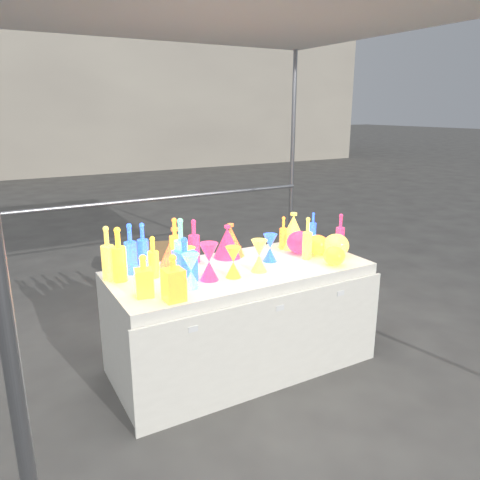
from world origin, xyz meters
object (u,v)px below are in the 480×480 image
decanter_0 (144,276)px  hourglass_0 (233,262)px  display_table (241,318)px  lampshade_0 (175,247)px  bottle_0 (119,254)px  globe_0 (334,257)px  cardboard_box_closed (148,263)px

decanter_0 → hourglass_0: decanter_0 is taller
display_table → hourglass_0: (-0.13, -0.13, 0.48)m
display_table → decanter_0: size_ratio=7.17×
decanter_0 → hourglass_0: size_ratio=1.23×
display_table → lampshade_0: size_ratio=6.59×
bottle_0 → decanter_0: bottle_0 is taller
globe_0 → hourglass_0: bearing=169.4°
lampshade_0 → hourglass_0: bearing=-73.1°
display_table → globe_0: (0.60, -0.27, 0.44)m
display_table → globe_0: globe_0 is taller
cardboard_box_closed → decanter_0: 2.42m
lampshade_0 → bottle_0: bearing=176.1°
display_table → bottle_0: bearing=168.2°
bottle_0 → hourglass_0: (0.66, -0.30, -0.07)m
bottle_0 → decanter_0: size_ratio=1.39×
display_table → lampshade_0: bearing=146.2°
decanter_0 → globe_0: bearing=7.2°
bottle_0 → lampshade_0: bottle_0 is taller
globe_0 → lampshade_0: (-0.98, 0.52, 0.08)m
bottle_0 → hourglass_0: bottle_0 is taller
bottle_0 → globe_0: (1.40, -0.44, -0.12)m
cardboard_box_closed → globe_0: size_ratio=3.41×
cardboard_box_closed → lampshade_0: 1.96m
lampshade_0 → display_table: bearing=-49.4°
cardboard_box_closed → bottle_0: 2.17m
globe_0 → lampshade_0: 1.11m
hourglass_0 → lampshade_0: lampshade_0 is taller
decanter_0 → globe_0: decanter_0 is taller
cardboard_box_closed → hourglass_0: size_ratio=2.52×
hourglass_0 → decanter_0: bearing=-177.5°
hourglass_0 → globe_0: size_ratio=1.35×
decanter_0 → globe_0: (1.34, -0.11, -0.07)m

